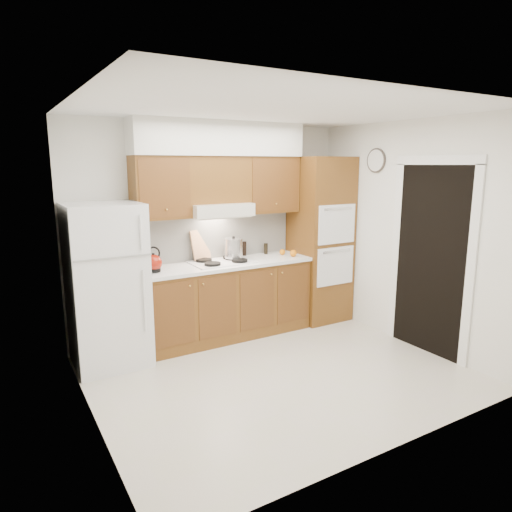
{
  "coord_description": "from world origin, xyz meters",
  "views": [
    {
      "loc": [
        -2.41,
        -3.63,
        2.11
      ],
      "look_at": [
        0.0,
        0.45,
        1.15
      ],
      "focal_mm": 32.0,
      "sensor_mm": 36.0,
      "label": 1
    }
  ],
  "objects_px": {
    "kettle": "(154,263)",
    "stock_pot": "(234,248)",
    "fridge": "(107,285)",
    "oven_cabinet": "(320,240)"
  },
  "relations": [
    {
      "from": "kettle",
      "to": "stock_pot",
      "type": "bearing_deg",
      "value": -13.3
    },
    {
      "from": "oven_cabinet",
      "to": "kettle",
      "type": "distance_m",
      "value": 2.33
    },
    {
      "from": "fridge",
      "to": "stock_pot",
      "type": "bearing_deg",
      "value": 4.64
    },
    {
      "from": "fridge",
      "to": "oven_cabinet",
      "type": "relative_size",
      "value": 0.78
    },
    {
      "from": "fridge",
      "to": "oven_cabinet",
      "type": "bearing_deg",
      "value": 0.7
    },
    {
      "from": "oven_cabinet",
      "to": "kettle",
      "type": "height_order",
      "value": "oven_cabinet"
    },
    {
      "from": "fridge",
      "to": "kettle",
      "type": "bearing_deg",
      "value": 0.45
    },
    {
      "from": "kettle",
      "to": "oven_cabinet",
      "type": "bearing_deg",
      "value": -19.21
    },
    {
      "from": "fridge",
      "to": "stock_pot",
      "type": "relative_size",
      "value": 7.4
    },
    {
      "from": "fridge",
      "to": "kettle",
      "type": "xyz_separation_m",
      "value": [
        0.51,
        0.0,
        0.18
      ]
    }
  ]
}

